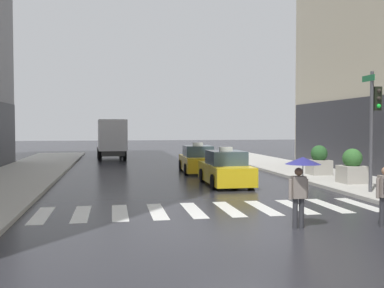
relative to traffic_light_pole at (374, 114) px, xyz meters
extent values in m
plane|color=#26262B|center=(-7.05, -4.82, -3.26)|extent=(160.00, 160.00, 0.00)
cube|color=silver|center=(-12.45, -1.82, -3.25)|extent=(0.50, 2.80, 0.01)
cube|color=silver|center=(-11.25, -1.82, -3.25)|extent=(0.50, 2.80, 0.01)
cube|color=silver|center=(-10.05, -1.82, -3.25)|extent=(0.50, 2.80, 0.01)
cube|color=silver|center=(-8.85, -1.82, -3.25)|extent=(0.50, 2.80, 0.01)
cube|color=silver|center=(-7.65, -1.82, -3.25)|extent=(0.50, 2.80, 0.01)
cube|color=silver|center=(-6.45, -1.82, -3.25)|extent=(0.50, 2.80, 0.01)
cube|color=silver|center=(-5.25, -1.82, -3.25)|extent=(0.50, 2.80, 0.01)
cube|color=silver|center=(-4.05, -1.82, -3.25)|extent=(0.50, 2.80, 0.01)
cube|color=silver|center=(-2.85, -1.82, -3.25)|extent=(0.50, 2.80, 0.01)
cube|color=silver|center=(-1.65, -1.82, -3.25)|extent=(0.50, 2.80, 0.01)
cylinder|color=#47474C|center=(-0.10, 0.00, -0.71)|extent=(0.14, 0.14, 4.80)
cube|color=black|center=(0.12, 0.00, 0.62)|extent=(0.30, 0.26, 0.95)
sphere|color=#28231E|center=(0.12, -0.14, 0.92)|extent=(0.17, 0.17, 0.17)
sphere|color=#28231E|center=(0.12, -0.14, 0.62)|extent=(0.17, 0.17, 0.17)
sphere|color=green|center=(0.12, -0.14, 0.32)|extent=(0.17, 0.17, 0.17)
cube|color=#196638|center=(-0.15, 0.18, 1.44)|extent=(0.04, 0.84, 0.24)
cube|color=yellow|center=(-5.00, 4.22, -2.70)|extent=(1.86, 4.52, 0.84)
cube|color=#384C5B|center=(-5.00, 4.12, -1.96)|extent=(1.63, 2.12, 0.64)
cube|color=silver|center=(-5.00, 4.12, -1.55)|extent=(0.60, 0.25, 0.18)
cylinder|color=black|center=(-5.84, 5.58, -2.93)|extent=(0.23, 0.66, 0.66)
cylinder|color=black|center=(-4.13, 5.56, -2.93)|extent=(0.23, 0.66, 0.66)
cylinder|color=black|center=(-5.87, 2.88, -2.93)|extent=(0.23, 0.66, 0.66)
cylinder|color=black|center=(-4.16, 2.86, -2.93)|extent=(0.23, 0.66, 0.66)
cube|color=#F2EAB2|center=(-5.60, 6.50, -2.65)|extent=(0.20, 0.04, 0.14)
cube|color=#F2EAB2|center=(-4.34, 6.48, -2.65)|extent=(0.20, 0.04, 0.14)
cube|color=gold|center=(-5.21, 10.12, -2.70)|extent=(1.98, 4.57, 0.84)
cube|color=#384C5B|center=(-5.21, 10.02, -1.96)|extent=(1.68, 2.16, 0.64)
cube|color=silver|center=(-5.21, 10.02, -1.55)|extent=(0.61, 0.26, 0.18)
cylinder|color=black|center=(-6.01, 11.50, -2.93)|extent=(0.25, 0.67, 0.66)
cylinder|color=black|center=(-4.30, 11.43, -2.93)|extent=(0.25, 0.67, 0.66)
cylinder|color=black|center=(-6.12, 8.81, -2.93)|extent=(0.25, 0.67, 0.66)
cylinder|color=black|center=(-4.41, 8.74, -2.93)|extent=(0.25, 0.67, 0.66)
cube|color=#F2EAB2|center=(-5.75, 12.41, -2.65)|extent=(0.20, 0.05, 0.14)
cube|color=#F2EAB2|center=(-4.49, 12.36, -2.65)|extent=(0.20, 0.05, 0.14)
cube|color=#2D2D2D|center=(-10.36, 22.14, -2.61)|extent=(2.12, 6.68, 0.40)
cube|color=silver|center=(-10.52, 25.43, -1.36)|extent=(2.19, 1.90, 2.10)
cube|color=#384C5B|center=(-10.57, 26.35, -0.99)|extent=(1.89, 0.13, 0.95)
cube|color=silver|center=(-10.31, 21.24, -1.16)|extent=(2.43, 4.90, 2.50)
cylinder|color=black|center=(-11.51, 25.18, -2.81)|extent=(0.32, 0.91, 0.90)
cylinder|color=black|center=(-9.51, 25.28, -2.81)|extent=(0.32, 0.91, 0.90)
cylinder|color=black|center=(-11.28, 20.65, -2.81)|extent=(0.32, 0.91, 0.90)
cylinder|color=black|center=(-9.29, 20.75, -2.81)|extent=(0.32, 0.91, 0.90)
cylinder|color=#333338|center=(-5.42, -4.89, -2.85)|extent=(0.14, 0.14, 0.82)
cylinder|color=#333338|center=(-5.24, -4.89, -2.85)|extent=(0.14, 0.14, 0.82)
cube|color=gray|center=(-5.33, -4.89, -2.14)|extent=(0.36, 0.24, 0.60)
sphere|color=brown|center=(-5.33, -4.89, -1.72)|extent=(0.22, 0.22, 0.22)
cylinder|color=gray|center=(-5.56, -4.89, -2.19)|extent=(0.09, 0.09, 0.55)
cylinder|color=gray|center=(-5.10, -4.89, -2.19)|extent=(0.09, 0.09, 0.55)
cylinder|color=#4C4C4C|center=(-5.21, -4.89, -1.84)|extent=(0.02, 0.02, 1.00)
cone|color=navy|center=(-5.21, -4.89, -1.42)|extent=(0.96, 0.96, 0.20)
cylinder|color=#333338|center=(-2.99, -5.14, -2.85)|extent=(0.14, 0.14, 0.82)
cylinder|color=gray|center=(-3.13, -5.14, -2.19)|extent=(0.09, 0.09, 0.55)
cube|color=#A8A399|center=(0.67, 2.70, -2.71)|extent=(1.10, 1.10, 0.80)
sphere|color=#33662D|center=(0.67, 2.70, -1.96)|extent=(0.90, 0.90, 0.90)
cube|color=#A8A399|center=(0.83, 6.36, -2.71)|extent=(1.10, 1.10, 0.80)
sphere|color=#285628|center=(0.83, 6.36, -1.96)|extent=(0.90, 0.90, 0.90)
camera|label=1|loc=(-10.26, -16.06, -0.51)|focal=41.34mm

